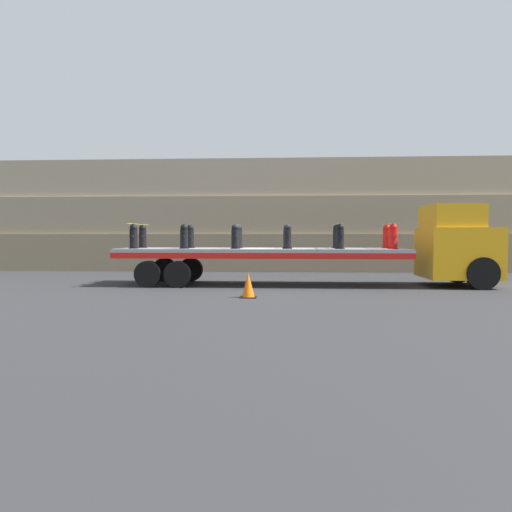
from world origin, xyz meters
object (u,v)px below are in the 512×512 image
Objects in this scene: fire_hydrant_black_far_1 at (190,237)px; flatbed_trailer at (241,255)px; fire_hydrant_black_near_3 at (287,237)px; traffic_cone at (248,285)px; fire_hydrant_black_near_0 at (134,237)px; fire_hydrant_black_far_0 at (143,237)px; fire_hydrant_black_near_4 at (340,237)px; fire_hydrant_black_far_4 at (337,237)px; truck_cab at (459,245)px; fire_hydrant_black_far_2 at (238,237)px; fire_hydrant_black_far_3 at (287,237)px; fire_hydrant_black_near_1 at (184,237)px; fire_hydrant_red_far_5 at (387,237)px; fire_hydrant_red_near_5 at (393,237)px; fire_hydrant_black_near_2 at (235,237)px.

flatbed_trailer is at bearing -15.74° from fire_hydrant_black_far_1.
fire_hydrant_black_near_3 reaches higher than traffic_cone.
fire_hydrant_black_near_0 and fire_hydrant_black_far_0 have the same top height.
fire_hydrant_black_far_1 is 5.52m from fire_hydrant_black_near_4.
traffic_cone is at bearing -124.32° from fire_hydrant_black_far_4.
fire_hydrant_black_near_3 is at bearing -17.05° from fire_hydrant_black_far_1.
truck_cab is 3.26× the size of fire_hydrant_black_near_0.
fire_hydrant_black_far_2 is 2.12m from fire_hydrant_black_near_3.
truck_cab is at bearing 5.28° from fire_hydrant_black_near_3.
fire_hydrant_black_far_0 is at bearing 177.22° from truck_cab.
fire_hydrant_black_far_3 and fire_hydrant_black_near_4 have the same top height.
fire_hydrant_black_far_2 is at bearing 106.07° from flatbed_trailer.
fire_hydrant_red_far_5 is (7.22, 1.11, 0.00)m from fire_hydrant_black_near_1.
fire_hydrant_black_far_0 is at bearing 180.00° from fire_hydrant_black_far_3.
fire_hydrant_black_far_2 and fire_hydrant_red_far_5 have the same top height.
fire_hydrant_black_near_3 and fire_hydrant_red_far_5 have the same top height.
traffic_cone is at bearing -44.67° from fire_hydrant_black_far_0.
fire_hydrant_black_far_3 and fire_hydrant_red_near_5 have the same top height.
fire_hydrant_black_far_4 is 1.80m from fire_hydrant_red_far_5.
fire_hydrant_black_far_1 and fire_hydrant_red_near_5 have the same top height.
fire_hydrant_black_far_2 is (0.00, 1.11, 0.00)m from fire_hydrant_black_near_2.
flatbed_trailer is at bearing 173.99° from fire_hydrant_red_near_5.
fire_hydrant_black_far_1 is at bearing 148.48° from fire_hydrant_black_near_2.
fire_hydrant_black_far_3 is (1.80, 0.00, 0.00)m from fire_hydrant_black_far_2.
fire_hydrant_red_far_5 is at bearing 42.12° from traffic_cone.
fire_hydrant_black_far_4 is at bearing 31.52° from fire_hydrant_black_near_3.
fire_hydrant_black_near_1 and fire_hydrant_black_near_4 have the same top height.
fire_hydrant_black_near_1 is at bearing -162.95° from fire_hydrant_black_far_3.
fire_hydrant_black_far_2 is at bearing 162.95° from fire_hydrant_black_near_4.
truck_cab reaches higher than fire_hydrant_black_far_1.
fire_hydrant_black_near_3 is (-5.99, -0.55, 0.31)m from truck_cab.
fire_hydrant_red_near_5 is (5.41, -1.11, 0.00)m from fire_hydrant_black_far_2.
fire_hydrant_black_near_2 reaches higher than traffic_cone.
flatbed_trailer is 3.56m from fire_hydrant_black_far_4.
fire_hydrant_black_far_4 is (5.41, 1.11, 0.00)m from fire_hydrant_black_near_1.
fire_hydrant_black_far_1 is 1.00× the size of fire_hydrant_black_near_3.
fire_hydrant_black_far_3 reaches higher than traffic_cone.
fire_hydrant_red_near_5 is (3.61, 0.00, 0.00)m from fire_hydrant_black_near_3.
fire_hydrant_black_near_1 is at bearing -168.45° from fire_hydrant_black_far_4.
fire_hydrant_black_near_1 is at bearing 180.00° from fire_hydrant_black_near_2.
fire_hydrant_black_far_3 is at bearing 148.48° from fire_hydrant_black_near_4.
truck_cab is 3.26× the size of fire_hydrant_black_far_1.
fire_hydrant_black_far_0 is at bearing 180.00° from fire_hydrant_black_far_1.
fire_hydrant_black_far_3 is at bearing 0.00° from fire_hydrant_black_far_0.
fire_hydrant_red_near_5 is 1.21× the size of traffic_cone.
flatbed_trailer is 11.80× the size of fire_hydrant_black_near_2.
fire_hydrant_black_far_0 is 6.21m from traffic_cone.
fire_hydrant_black_near_1 and fire_hydrant_red_near_5 have the same top height.
fire_hydrant_black_far_2 is (-0.16, 0.55, 0.67)m from flatbed_trailer.
fire_hydrant_black_far_2 is at bearing 17.05° from fire_hydrant_black_near_0.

